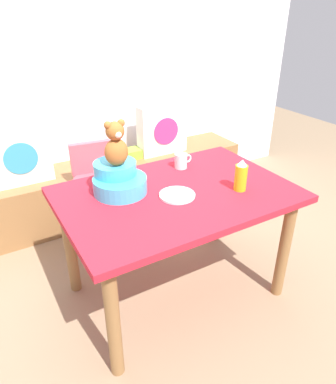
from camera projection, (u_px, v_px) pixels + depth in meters
ground_plane at (176, 290)px, 2.37m from camera, size 8.00×8.00×0.00m
back_wall at (83, 56)px, 2.87m from camera, size 4.40×0.10×2.60m
window_bench at (106, 188)px, 3.17m from camera, size 2.60×0.44×0.46m
pillow_floral_left at (19, 155)px, 2.65m from camera, size 0.44×0.15×0.44m
pillow_floral_right at (162, 129)px, 3.19m from camera, size 0.44×0.15×0.44m
book_stack at (130, 154)px, 3.15m from camera, size 0.20×0.14×0.08m
dining_table at (177, 207)px, 2.07m from camera, size 1.30×0.88×0.74m
highchair at (97, 183)px, 2.60m from camera, size 0.36×0.48×0.79m
infant_seat_teal at (118, 179)px, 1.99m from camera, size 0.30×0.33×0.16m
teddy_bear at (116, 145)px, 1.90m from camera, size 0.13×0.12×0.25m
ketchup_bottle at (241, 176)px, 2.00m from camera, size 0.07×0.07×0.18m
coffee_mug at (181, 161)px, 2.29m from camera, size 0.12×0.08×0.09m
dinner_plate_near at (177, 195)px, 1.97m from camera, size 0.20×0.20×0.01m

